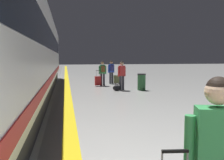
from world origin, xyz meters
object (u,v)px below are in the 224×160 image
object	(u,v)px
passenger_mid	(111,70)
passenger_near	(103,71)
waste_bin	(142,82)
suitcase_near	(98,81)
suitcase_mid	(117,79)
passenger_far	(122,73)
duffel_bag_far	(117,88)

from	to	relation	value
passenger_mid	passenger_near	bearing A→B (deg)	-123.08
passenger_mid	waste_bin	size ratio (longest dim) A/B	1.73
suitcase_near	passenger_mid	size ratio (longest dim) A/B	0.64
suitcase_mid	suitcase_near	bearing A→B (deg)	-144.08
passenger_near	passenger_mid	world-z (taller)	passenger_mid
passenger_near	passenger_far	world-z (taller)	passenger_far
suitcase_near	suitcase_mid	bearing A→B (deg)	35.92
waste_bin	passenger_far	bearing A→B (deg)	171.10
passenger_near	passenger_mid	bearing A→B (deg)	56.92
passenger_mid	waste_bin	distance (m)	3.80
passenger_far	duffel_bag_far	distance (m)	0.86
passenger_near	suitcase_mid	xyz separation A→B (m)	(1.10, 0.91, -0.61)
suitcase_near	suitcase_mid	size ratio (longest dim) A/B	1.71
passenger_near	suitcase_mid	distance (m)	1.55
suitcase_near	passenger_far	xyz separation A→B (m)	(1.04, -2.12, 0.59)
suitcase_near	waste_bin	world-z (taller)	suitcase_near
suitcase_near	passenger_far	world-z (taller)	passenger_far
suitcase_near	waste_bin	distance (m)	3.12
passenger_near	suitcase_mid	bearing A→B (deg)	39.36
duffel_bag_far	suitcase_mid	bearing A→B (deg)	78.08
passenger_mid	passenger_far	size ratio (longest dim) A/B	0.98
passenger_mid	duffel_bag_far	bearing A→B (deg)	-96.12
passenger_mid	suitcase_mid	distance (m)	0.75
passenger_mid	suitcase_mid	bearing A→B (deg)	-44.65
suitcase_mid	duffel_bag_far	distance (m)	3.41
passenger_mid	passenger_far	distance (m)	3.46
passenger_far	waste_bin	size ratio (longest dim) A/B	1.76
suitcase_near	suitcase_mid	xyz separation A→B (m)	(1.43, 1.03, -0.02)
suitcase_mid	passenger_near	bearing A→B (deg)	-140.64
passenger_near	duffel_bag_far	distance (m)	2.58
passenger_far	waste_bin	world-z (taller)	passenger_far
suitcase_mid	duffel_bag_far	world-z (taller)	suitcase_mid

